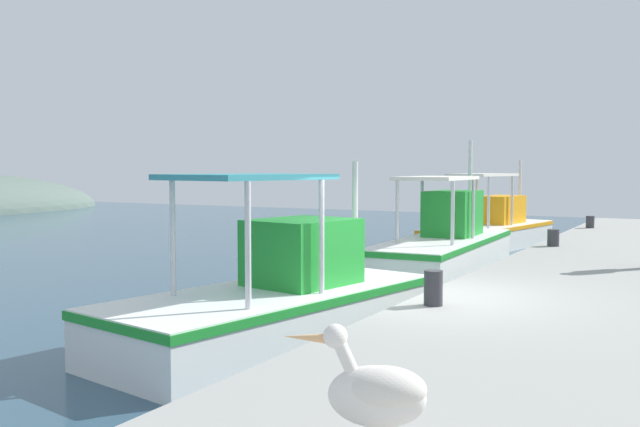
% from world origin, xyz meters
% --- Properties ---
extents(fishing_boat_second, '(5.83, 3.14, 2.74)m').
position_xyz_m(fishing_boat_second, '(-0.70, 2.00, 0.63)').
color(fishing_boat_second, white).
rests_on(fishing_boat_second, ground).
extents(fishing_boat_third, '(6.44, 2.09, 3.37)m').
position_xyz_m(fishing_boat_third, '(6.67, 1.92, 0.70)').
color(fishing_boat_third, white).
rests_on(fishing_boat_third, ground).
extents(fishing_boat_fourth, '(6.68, 2.85, 2.91)m').
position_xyz_m(fishing_boat_fourth, '(13.31, 2.62, 0.60)').
color(fishing_boat_fourth, white).
rests_on(fishing_boat_fourth, ground).
extents(pelican, '(0.51, 0.97, 0.82)m').
position_xyz_m(pelican, '(-5.45, -1.80, 1.20)').
color(pelican, tan).
rests_on(pelican, quay_pier).
extents(mooring_bollard_nearest, '(0.25, 0.25, 0.47)m').
position_xyz_m(mooring_bollard_nearest, '(-0.65, -0.45, 1.03)').
color(mooring_bollard_nearest, '#333338').
rests_on(mooring_bollard_nearest, quay_pier).
extents(mooring_bollard_second, '(0.27, 0.27, 0.39)m').
position_xyz_m(mooring_bollard_second, '(7.49, -0.45, 1.00)').
color(mooring_bollard_second, '#333338').
rests_on(mooring_bollard_second, quay_pier).
extents(mooring_bollard_third, '(0.25, 0.25, 0.37)m').
position_xyz_m(mooring_bollard_third, '(13.21, -0.45, 0.98)').
color(mooring_bollard_third, '#333338').
rests_on(mooring_bollard_third, quay_pier).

